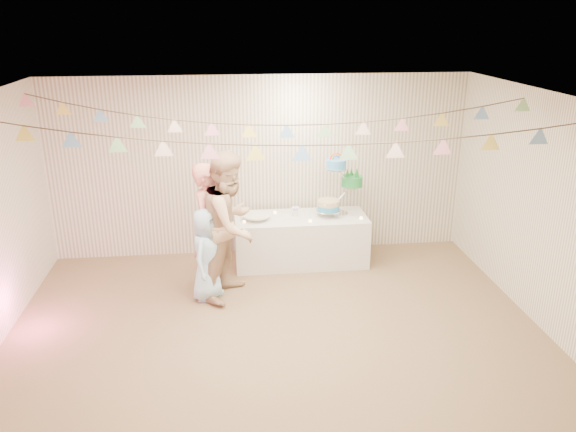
{
  "coord_description": "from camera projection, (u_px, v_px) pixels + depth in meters",
  "views": [
    {
      "loc": [
        -0.49,
        -5.33,
        3.38
      ],
      "look_at": [
        0.2,
        0.8,
        1.15
      ],
      "focal_mm": 35.0,
      "sensor_mm": 36.0,
      "label": 1
    }
  ],
  "objects": [
    {
      "name": "floor",
      "position": [
        278.0,
        339.0,
        6.18
      ],
      "size": [
        6.0,
        6.0,
        0.0
      ],
      "primitive_type": "plane",
      "color": "brown",
      "rests_on": "ground"
    },
    {
      "name": "ceiling",
      "position": [
        276.0,
        101.0,
        5.3
      ],
      "size": [
        6.0,
        6.0,
        0.0
      ],
      "primitive_type": "plane",
      "color": "silver",
      "rests_on": "ground"
    },
    {
      "name": "back_wall",
      "position": [
        261.0,
        167.0,
        8.07
      ],
      "size": [
        6.0,
        6.0,
        0.0
      ],
      "primitive_type": "plane",
      "color": "silver",
      "rests_on": "ground"
    },
    {
      "name": "front_wall",
      "position": [
        316.0,
        378.0,
        3.4
      ],
      "size": [
        6.0,
        6.0,
        0.0
      ],
      "primitive_type": "plane",
      "color": "silver",
      "rests_on": "ground"
    },
    {
      "name": "right_wall",
      "position": [
        554.0,
        218.0,
        6.05
      ],
      "size": [
        5.0,
        5.0,
        0.0
      ],
      "primitive_type": "plane",
      "color": "silver",
      "rests_on": "ground"
    },
    {
      "name": "table",
      "position": [
        301.0,
        240.0,
        7.98
      ],
      "size": [
        1.85,
        0.74,
        0.69
      ],
      "primitive_type": "cube",
      "color": "silver",
      "rests_on": "floor"
    },
    {
      "name": "cake_stand",
      "position": [
        340.0,
        182.0,
        7.81
      ],
      "size": [
        0.75,
        0.44,
        0.83
      ],
      "primitive_type": null,
      "color": "silver",
      "rests_on": "table"
    },
    {
      "name": "cake_bottom",
      "position": [
        329.0,
        206.0,
        7.85
      ],
      "size": [
        0.31,
        0.31,
        0.15
      ],
      "primitive_type": null,
      "color": "#2A8EC6",
      "rests_on": "cake_stand"
    },
    {
      "name": "cake_middle",
      "position": [
        351.0,
        184.0,
        7.93
      ],
      "size": [
        0.27,
        0.27,
        0.22
      ],
      "primitive_type": null,
      "color": "#1B7D34",
      "rests_on": "cake_stand"
    },
    {
      "name": "cake_top_tier",
      "position": [
        336.0,
        168.0,
        7.7
      ],
      "size": [
        0.25,
        0.25,
        0.19
      ],
      "primitive_type": null,
      "color": "#4393D4",
      "rests_on": "cake_stand"
    },
    {
      "name": "platter",
      "position": [
        257.0,
        215.0,
        7.73
      ],
      "size": [
        0.37,
        0.37,
        0.02
      ],
      "primitive_type": "cylinder",
      "color": "white",
      "rests_on": "table"
    },
    {
      "name": "posy",
      "position": [
        295.0,
        207.0,
        7.86
      ],
      "size": [
        0.13,
        0.13,
        0.14
      ],
      "primitive_type": null,
      "color": "white",
      "rests_on": "table"
    },
    {
      "name": "person_adult_a",
      "position": [
        210.0,
        227.0,
        7.09
      ],
      "size": [
        0.61,
        0.72,
        1.67
      ],
      "primitive_type": "imported",
      "rotation": [
        0.0,
        0.0,
        1.16
      ],
      "color": "#F1877E",
      "rests_on": "floor"
    },
    {
      "name": "person_adult_b",
      "position": [
        230.0,
        225.0,
        6.89
      ],
      "size": [
        1.03,
        1.12,
        1.86
      ],
      "primitive_type": "imported",
      "rotation": [
        0.0,
        0.0,
        1.11
      ],
      "color": "tan",
      "rests_on": "floor"
    },
    {
      "name": "person_child",
      "position": [
        207.0,
        254.0,
        6.9
      ],
      "size": [
        0.56,
        0.68,
        1.18
      ],
      "primitive_type": "imported",
      "rotation": [
        0.0,
        0.0,
        1.19
      ],
      "color": "#ADD3F5",
      "rests_on": "floor"
    },
    {
      "name": "bunting_back",
      "position": [
        268.0,
        109.0,
        6.41
      ],
      "size": [
        5.6,
        1.1,
        0.4
      ],
      "primitive_type": null,
      "color": "pink",
      "rests_on": "ceiling"
    },
    {
      "name": "bunting_front",
      "position": [
        279.0,
        135.0,
        5.2
      ],
      "size": [
        5.6,
        0.9,
        0.36
      ],
      "primitive_type": null,
      "color": "#72A5E5",
      "rests_on": "ceiling"
    },
    {
      "name": "tealight_0",
      "position": [
        244.0,
        222.0,
        7.64
      ],
      "size": [
        0.04,
        0.04,
        0.03
      ],
      "primitive_type": "cylinder",
      "color": "#FFD88C",
      "rests_on": "table"
    },
    {
      "name": "tealight_1",
      "position": [
        275.0,
        212.0,
        7.99
      ],
      "size": [
        0.04,
        0.04,
        0.03
      ],
      "primitive_type": "cylinder",
      "color": "#FFD88C",
      "rests_on": "table"
    },
    {
      "name": "tealight_2",
      "position": [
        310.0,
        221.0,
        7.67
      ],
      "size": [
        0.04,
        0.04,
        0.03
      ],
      "primitive_type": "cylinder",
      "color": "#FFD88C",
      "rests_on": "table"
    },
    {
      "name": "tealight_3",
      "position": [
        323.0,
        210.0,
        8.1
      ],
      "size": [
        0.04,
        0.04,
        0.03
      ],
      "primitive_type": "cylinder",
      "color": "#FFD88C",
      "rests_on": "table"
    },
    {
      "name": "tealight_4",
      "position": [
        361.0,
        218.0,
        7.78
      ],
      "size": [
        0.04,
        0.04,
        0.03
      ],
      "primitive_type": "cylinder",
      "color": "#FFD88C",
      "rests_on": "table"
    }
  ]
}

